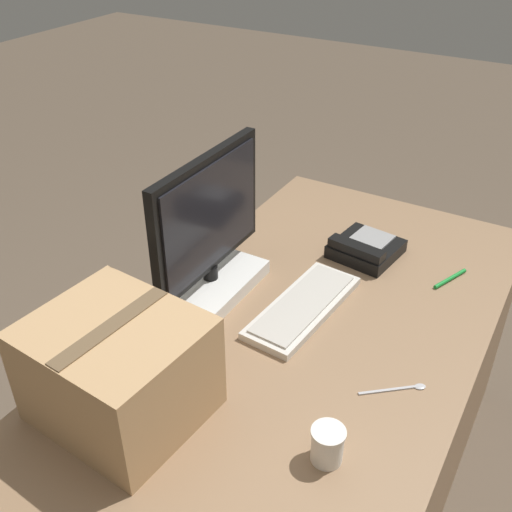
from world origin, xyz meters
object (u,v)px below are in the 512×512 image
Objects in this scene: paper_cup_right at (327,445)px; spoon at (401,389)px; desk_phone at (365,248)px; monitor at (209,241)px; cardboard_box at (119,370)px; keyboard at (303,306)px; pen_marker at (450,279)px.

paper_cup_right is 0.29m from spoon.
desk_phone is 0.59m from spoon.
monitor reaches higher than cardboard_box.
keyboard reaches higher than spoon.
cardboard_box reaches higher than desk_phone.
cardboard_box reaches higher than keyboard.
cardboard_box is at bearing 164.89° from keyboard.
desk_phone is 0.82m from paper_cup_right.
keyboard is at bearing -80.32° from monitor.
cardboard_box is (-0.38, 0.53, 0.12)m from spoon.
monitor reaches higher than pen_marker.
pen_marker is (0.40, -0.60, -0.16)m from monitor.
spoon is 0.37× the size of cardboard_box.
pen_marker is at bearing 52.48° from spoon.
paper_cup_right reaches higher than keyboard.
keyboard is 3.03× the size of pen_marker.
pen_marker reaches higher than spoon.
desk_phone reaches higher than pen_marker.
monitor is at bearing 130.35° from spoon.
spoon is (-0.11, -0.62, -0.17)m from monitor.
desk_phone is 0.59× the size of cardboard_box.
keyboard reaches higher than pen_marker.
monitor is 0.53m from desk_phone.
monitor is 0.68m from paper_cup_right.
keyboard is (0.05, -0.28, -0.16)m from monitor.
paper_cup_right is (-0.38, -0.55, -0.13)m from monitor.
paper_cup_right reaches higher than desk_phone.
paper_cup_right is 0.61× the size of spoon.
paper_cup_right is 0.48m from cardboard_box.
desk_phone is 0.28m from pen_marker.
desk_phone is at bearing -68.15° from pen_marker.
cardboard_box is 1.03m from pen_marker.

